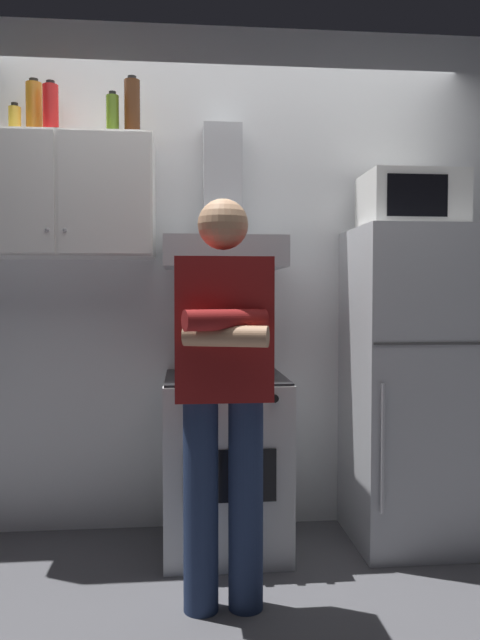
{
  "coord_description": "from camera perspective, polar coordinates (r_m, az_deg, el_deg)",
  "views": [
    {
      "loc": [
        -0.26,
        -2.74,
        1.26
      ],
      "look_at": [
        0.0,
        0.0,
        1.15
      ],
      "focal_mm": 34.06,
      "sensor_mm": 36.0,
      "label": 1
    }
  ],
  "objects": [
    {
      "name": "microwave",
      "position": [
        3.26,
        15.79,
        10.69
      ],
      "size": [
        0.48,
        0.37,
        0.28
      ],
      "color": "silver",
      "rests_on": "refrigerator"
    },
    {
      "name": "refrigerator",
      "position": [
        3.24,
        15.73,
        -5.97
      ],
      "size": [
        0.6,
        0.62,
        1.6
      ],
      "color": "silver",
      "rests_on": "ground_plane"
    },
    {
      "name": "bottle_rum_dark",
      "position": [
        3.24,
        -10.1,
        19.01
      ],
      "size": [
        0.08,
        0.08,
        0.3
      ],
      "color": "#47230F",
      "rests_on": "upper_cabinet"
    },
    {
      "name": "bottle_liquor_amber",
      "position": [
        3.37,
        -18.79,
        18.18
      ],
      "size": [
        0.08,
        0.08,
        0.29
      ],
      "color": "#B7721E",
      "rests_on": "upper_cabinet"
    },
    {
      "name": "range_hood",
      "position": [
        3.14,
        -1.57,
        8.47
      ],
      "size": [
        0.6,
        0.44,
        0.75
      ],
      "color": "#B7BABF"
    },
    {
      "name": "ground_plane",
      "position": [
        3.02,
        0.0,
        -22.34
      ],
      "size": [
        7.0,
        7.0,
        0.0
      ],
      "primitive_type": "plane",
      "color": "#4C4C51"
    },
    {
      "name": "stove_oven",
      "position": [
        3.1,
        -1.39,
        -13.16
      ],
      "size": [
        0.6,
        0.62,
        0.87
      ],
      "color": "silver",
      "rests_on": "ground_plane"
    },
    {
      "name": "bottle_soda_red",
      "position": [
        3.28,
        -17.36,
        18.37
      ],
      "size": [
        0.08,
        0.08,
        0.26
      ],
      "color": "red",
      "rests_on": "upper_cabinet"
    },
    {
      "name": "upper_cabinet",
      "position": [
        3.2,
        -16.28,
        11.0
      ],
      "size": [
        0.9,
        0.37,
        0.6
      ],
      "color": "white"
    },
    {
      "name": "back_wall_tiled",
      "position": [
        3.35,
        -0.97,
        3.84
      ],
      "size": [
        4.8,
        0.1,
        2.7
      ],
      "primitive_type": "cube",
      "color": "white",
      "rests_on": "ground_plane"
    },
    {
      "name": "person_standing",
      "position": [
        2.41,
        -1.58,
        -6.28
      ],
      "size": [
        0.38,
        0.33,
        1.64
      ],
      "color": "navy",
      "rests_on": "ground_plane"
    },
    {
      "name": "bottle_olive_oil",
      "position": [
        3.24,
        -11.88,
        18.28
      ],
      "size": [
        0.06,
        0.06,
        0.22
      ],
      "color": "#4C6B19",
      "rests_on": "upper_cabinet"
    },
    {
      "name": "bottle_spice_jar",
      "position": [
        3.32,
        -20.41,
        17.17
      ],
      "size": [
        0.06,
        0.06,
        0.16
      ],
      "color": "gold",
      "rests_on": "upper_cabinet"
    }
  ]
}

